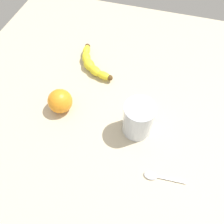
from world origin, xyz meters
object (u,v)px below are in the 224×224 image
(teaspoon, at_px, (153,176))
(banana, at_px, (92,64))
(smoothie_glass, at_px, (138,120))
(orange_fruit, at_px, (60,101))

(teaspoon, bearing_deg, banana, -53.09)
(smoothie_glass, bearing_deg, orange_fruit, 88.27)
(smoothie_glass, xyz_separation_m, teaspoon, (-0.13, -0.08, -0.05))
(banana, relative_size, orange_fruit, 2.02)
(smoothie_glass, height_order, orange_fruit, smoothie_glass)
(smoothie_glass, relative_size, orange_fruit, 1.50)
(banana, relative_size, smoothie_glass, 1.35)
(orange_fruit, bearing_deg, banana, -9.31)
(orange_fruit, height_order, teaspoon, orange_fruit)
(banana, relative_size, teaspoon, 1.37)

